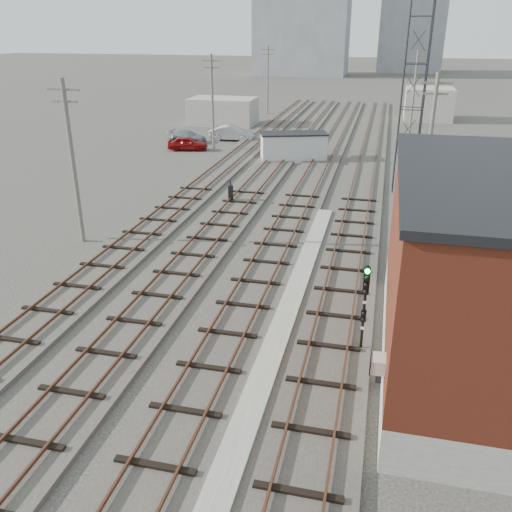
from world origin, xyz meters
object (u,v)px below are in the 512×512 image
(site_trailer, at_px, (293,147))
(car_red, at_px, (188,143))
(switch_stand, at_px, (231,193))
(car_grey, at_px, (188,136))
(car_silver, at_px, (232,133))
(signal_mast, at_px, (365,304))

(site_trailer, xyz_separation_m, car_red, (-10.93, 1.93, -0.60))
(switch_stand, xyz_separation_m, car_grey, (-10.21, 19.38, -0.10))
(site_trailer, relative_size, car_red, 1.65)
(site_trailer, bearing_deg, switch_stand, -116.62)
(switch_stand, height_order, car_silver, switch_stand)
(signal_mast, distance_m, car_silver, 41.59)
(car_red, bearing_deg, signal_mast, -162.12)
(car_red, bearing_deg, car_grey, 7.80)
(car_silver, bearing_deg, car_red, 149.87)
(switch_stand, distance_m, site_trailer, 13.82)
(signal_mast, height_order, switch_stand, signal_mast)
(switch_stand, xyz_separation_m, car_red, (-8.84, 15.58, -0.03))
(car_silver, xyz_separation_m, car_grey, (-4.31, -1.99, -0.17))
(car_silver, bearing_deg, car_grey, 111.53)
(site_trailer, height_order, car_silver, site_trailer)
(car_red, bearing_deg, site_trailer, -112.09)
(signal_mast, xyz_separation_m, site_trailer, (-7.87, 30.71, -0.78))
(signal_mast, relative_size, car_red, 0.92)
(switch_stand, bearing_deg, signal_mast, -82.02)
(car_red, relative_size, car_grey, 0.95)
(switch_stand, height_order, car_red, switch_stand)
(site_trailer, distance_m, car_red, 11.11)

